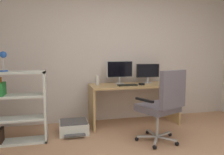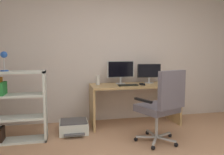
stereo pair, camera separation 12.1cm
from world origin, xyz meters
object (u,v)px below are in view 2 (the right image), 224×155
keyboard (128,85)px  desk_lamp (4,58)px  bookshelf (3,107)px  desktop_speaker (98,80)px  desk (134,94)px  monitor_main (121,70)px  office_chair (162,103)px  monitor_secondary (149,72)px  printer (74,127)px  computer_mouse (142,84)px

keyboard → desk_lamp: (-1.90, -0.29, 0.48)m
bookshelf → desktop_speaker: bearing=19.2°
desk_lamp → desk: bearing=11.6°
monitor_main → desktop_speaker: bearing=-173.7°
office_chair → monitor_secondary: bearing=78.1°
monitor_secondary → printer: bearing=-165.8°
office_chair → desk_lamp: desk_lamp is taller
office_chair → printer: (-1.21, 0.72, -0.49)m
keyboard → bookshelf: (-1.95, -0.29, -0.22)m
monitor_main → keyboard: size_ratio=1.50×
desk_lamp → printer: size_ratio=0.58×
desktop_speaker → bookshelf: (-1.45, -0.51, -0.29)m
monitor_main → keyboard: bearing=-75.8°
desk → office_chair: size_ratio=1.49×
desktop_speaker → office_chair: bearing=-53.6°
desktop_speaker → printer: (-0.45, -0.32, -0.72)m
desk → bookshelf: size_ratio=1.53×
office_chair → desktop_speaker: bearing=126.4°
monitor_main → desk_lamp: size_ratio=1.82×
monitor_secondary → desk_lamp: desk_lamp is taller
office_chair → bookshelf: 2.28m
desktop_speaker → computer_mouse: bearing=-15.6°
desk → printer: desk is taller
monitor_main → printer: size_ratio=1.06×
office_chair → printer: size_ratio=2.21×
keyboard → printer: keyboard is taller
monitor_main → desktop_speaker: monitor_main is taller
desk → monitor_secondary: size_ratio=3.53×
monitor_main → desktop_speaker: 0.47m
desk → computer_mouse: size_ratio=15.90×
desk → keyboard: size_ratio=4.68×
desk → desktop_speaker: bearing=173.0°
monitor_main → keyboard: (0.07, -0.26, -0.24)m
desk_lamp → bookshelf: bearing=179.9°
monitor_main → computer_mouse: size_ratio=5.11×
desk → computer_mouse: 0.26m
desk → bookshelf: 2.15m
desk → monitor_main: size_ratio=3.11×
printer → office_chair: bearing=-30.6°
desk → computer_mouse: computer_mouse is taller
desk → printer: size_ratio=3.30×
desk → desk_lamp: desk_lamp is taller
desk → desktop_speaker: (-0.66, 0.08, 0.27)m
keyboard → computer_mouse: computer_mouse is taller
computer_mouse → office_chair: size_ratio=0.09×
monitor_secondary → desktop_speaker: 1.00m
desk → monitor_main: bearing=150.5°
keyboard → office_chair: office_chair is taller
desk_lamp → printer: desk_lamp is taller
monitor_main → printer: (-0.88, -0.36, -0.89)m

